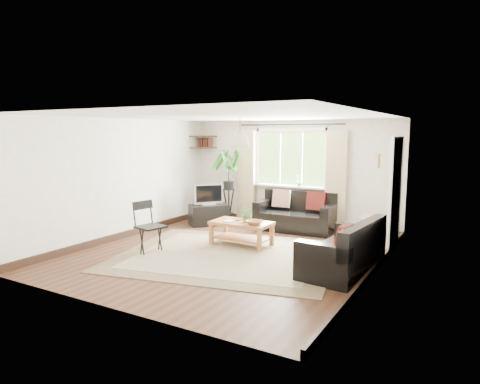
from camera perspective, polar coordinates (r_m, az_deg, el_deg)
The scene contains 24 objects.
floor at distance 7.64m, azimuth -1.50°, elevation -8.18°, with size 5.50×5.50×0.00m, color black.
ceiling at distance 7.35m, azimuth -1.57°, elevation 10.10°, with size 5.50×5.50×0.00m, color white.
wall_back at distance 9.84m, azimuth 6.82°, elevation 2.50°, with size 5.00×0.02×2.40m, color beige.
wall_front at distance 5.28m, azimuth -17.27°, elevation -2.48°, with size 5.00×0.02×2.40m, color beige.
wall_left at distance 8.95m, azimuth -15.35°, elevation 1.74°, with size 0.02×5.50×2.40m, color beige.
wall_right at distance 6.48m, azimuth 17.72°, elevation -0.62°, with size 0.02×5.50×2.40m, color beige.
rug at distance 7.52m, azimuth -1.74°, elevation -8.38°, with size 3.64×3.12×0.02m, color beige.
window at distance 9.78m, azimuth 6.76°, elevation 4.53°, with size 2.50×0.16×2.16m, color white, non-canonical shape.
door at distance 8.16m, azimuth 19.98°, elevation -0.44°, with size 0.06×0.96×2.06m, color silver.
corner_shelf at distance 10.67m, azimuth -4.92°, elevation 6.66°, with size 0.50×0.50×0.34m, color black, non-canonical shape.
pendant_lamp at distance 7.69m, azimuth -0.00°, elevation 7.40°, with size 0.36×0.36×0.54m, color beige, non-canonical shape.
wall_sconce at distance 6.73m, azimuth 17.87°, elevation 4.30°, with size 0.12×0.12×0.28m, color beige, non-canonical shape.
sofa_back at distance 9.39m, azimuth 7.42°, elevation -2.71°, with size 1.70×0.85×0.80m, color black, non-canonical shape.
sofa_right at distance 6.75m, azimuth 13.50°, elevation -7.19°, with size 0.82×1.64×0.77m, color black, non-canonical shape.
coffee_table at distance 8.10m, azimuth 0.20°, elevation -5.57°, with size 1.13×0.61×0.46m, color #985A31, non-canonical shape.
table_plant at distance 8.02m, azimuth 1.02°, elevation -2.91°, with size 0.28×0.24×0.30m, color #356D2B.
bowl at distance 7.80m, azimuth 1.92°, elevation -4.09°, with size 0.30×0.30×0.07m, color #A25D38.
book_a at distance 8.11m, azimuth -1.92°, elevation -3.83°, with size 0.16×0.22×0.02m, color silver.
book_b at distance 8.26m, azimuth -0.73°, elevation -3.58°, with size 0.17×0.22×0.02m, color #562522.
tv_stand at distance 9.93m, azimuth -4.18°, elevation -3.04°, with size 0.87×0.49×0.47m, color black.
tv at distance 9.85m, azimuth -4.21°, elevation -0.24°, with size 0.67×0.22×0.51m, color #A5A5AA, non-canonical shape.
palm_stand at distance 10.18m, azimuth -1.52°, elevation 0.81°, with size 0.67×0.67×1.72m, color black, non-canonical shape.
folding_chair at distance 7.71m, azimuth -11.82°, elevation -4.69°, with size 0.47×0.47×0.92m, color black, non-canonical shape.
sill_plant at distance 9.65m, azimuth 7.89°, elevation 1.57°, with size 0.14×0.10×0.27m, color #2D6023.
Camera 1 is at (3.82, -6.27, 2.12)m, focal length 32.00 mm.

